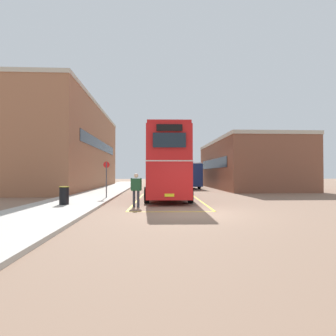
{
  "coord_description": "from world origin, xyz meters",
  "views": [
    {
      "loc": [
        -1.67,
        -12.73,
        1.8
      ],
      "look_at": [
        -0.59,
        9.0,
        2.22
      ],
      "focal_mm": 30.34,
      "sensor_mm": 36.0,
      "label": 1
    }
  ],
  "objects": [
    {
      "name": "ground_plane",
      "position": [
        0.0,
        14.4,
        0.0
      ],
      "size": [
        135.6,
        135.6,
        0.0
      ],
      "primitive_type": "plane",
      "color": "#846651"
    },
    {
      "name": "sidewalk_left",
      "position": [
        -6.5,
        16.8,
        0.07
      ],
      "size": [
        4.0,
        57.6,
        0.14
      ],
      "primitive_type": "cube",
      "color": "#B2ADA3",
      "rests_on": "ground"
    },
    {
      "name": "brick_building_left",
      "position": [
        -11.3,
        21.91,
        4.9
      ],
      "size": [
        6.53,
        25.96,
        9.8
      ],
      "color": "#9E6647",
      "rests_on": "ground"
    },
    {
      "name": "depot_building_right",
      "position": [
        9.68,
        21.42,
        2.89
      ],
      "size": [
        8.49,
        17.97,
        5.76
      ],
      "color": "brown",
      "rests_on": "ground"
    },
    {
      "name": "double_decker_bus",
      "position": [
        -0.69,
        7.35,
        2.51
      ],
      "size": [
        3.12,
        9.77,
        4.75
      ],
      "color": "black",
      "rests_on": "ground"
    },
    {
      "name": "single_deck_bus",
      "position": [
        2.15,
        23.24,
        1.64
      ],
      "size": [
        3.45,
        9.22,
        3.02
      ],
      "color": "black",
      "rests_on": "ground"
    },
    {
      "name": "pedestrian_boarding",
      "position": [
        -2.61,
        2.44,
        1.06
      ],
      "size": [
        0.6,
        0.29,
        1.8
      ],
      "color": "#2D2D38",
      "rests_on": "ground"
    },
    {
      "name": "litter_bin",
      "position": [
        -6.46,
        2.69,
        0.63
      ],
      "size": [
        0.53,
        0.53,
        0.97
      ],
      "color": "black",
      "rests_on": "sidewalk_left"
    },
    {
      "name": "bus_stop_sign",
      "position": [
        -4.94,
        7.02,
        1.64
      ],
      "size": [
        0.44,
        0.11,
        2.48
      ],
      "color": "#4C4C51",
      "rests_on": "sidewalk_left"
    },
    {
      "name": "bay_marking_yellow",
      "position": [
        -0.72,
        5.48,
        0.0
      ],
      "size": [
        4.62,
        11.82,
        0.01
      ],
      "color": "gold",
      "rests_on": "ground"
    }
  ]
}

